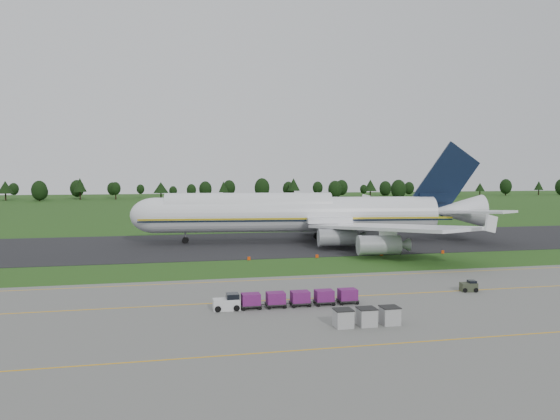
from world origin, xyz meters
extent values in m
plane|color=#214815|center=(0.00, 0.00, 0.00)|extent=(600.00, 600.00, 0.00)
cube|color=slate|center=(0.00, -34.00, 0.03)|extent=(300.00, 52.00, 0.06)
cube|color=black|center=(0.00, 28.00, 0.04)|extent=(300.00, 40.00, 0.08)
cube|color=#E9A40D|center=(0.00, -22.00, 0.07)|extent=(300.00, 0.25, 0.01)
cube|color=#E9A40D|center=(0.00, -40.00, 0.07)|extent=(300.00, 0.20, 0.01)
cube|color=#E9A40D|center=(0.00, -10.00, 0.07)|extent=(120.00, 0.20, 0.01)
cylinder|color=black|center=(-97.00, 226.30, 1.87)|extent=(0.70, 0.70, 3.74)
cone|color=black|center=(-97.00, 226.30, 7.06)|extent=(7.80, 7.80, 6.64)
cylinder|color=black|center=(-78.31, 216.13, 1.80)|extent=(0.70, 0.70, 3.59)
sphere|color=black|center=(-78.31, 216.13, 5.49)|extent=(7.86, 7.86, 7.86)
cylinder|color=black|center=(-60.10, 227.79, 2.13)|extent=(0.70, 0.70, 4.26)
cone|color=black|center=(-60.10, 227.79, 8.04)|extent=(6.91, 6.91, 7.57)
cylinder|color=black|center=(-41.35, 225.03, 1.98)|extent=(0.70, 0.70, 3.97)
sphere|color=black|center=(-41.35, 225.03, 6.06)|extent=(5.35, 5.35, 5.35)
cylinder|color=black|center=(-17.29, 224.39, 1.71)|extent=(0.70, 0.70, 3.41)
cone|color=black|center=(-17.29, 224.39, 6.44)|extent=(8.26, 8.26, 6.07)
cylinder|color=black|center=(-0.56, 226.12, 1.59)|extent=(0.70, 0.70, 3.17)
sphere|color=black|center=(-0.56, 226.12, 4.85)|extent=(5.28, 5.28, 5.28)
cylinder|color=black|center=(17.53, 226.63, 1.74)|extent=(0.70, 0.70, 3.49)
cone|color=black|center=(17.53, 226.63, 6.59)|extent=(5.58, 5.58, 6.20)
cylinder|color=black|center=(39.37, 224.04, 1.92)|extent=(0.70, 0.70, 3.84)
sphere|color=black|center=(39.37, 224.04, 5.86)|extent=(8.65, 8.65, 8.65)
cylinder|color=black|center=(58.18, 224.92, 2.06)|extent=(0.70, 0.70, 4.12)
cone|color=black|center=(58.18, 224.92, 7.78)|extent=(7.51, 7.51, 7.32)
cylinder|color=black|center=(81.62, 219.43, 1.58)|extent=(0.70, 0.70, 3.16)
sphere|color=black|center=(81.62, 219.43, 4.83)|extent=(7.94, 7.94, 7.94)
cylinder|color=black|center=(102.68, 217.56, 1.91)|extent=(0.70, 0.70, 3.83)
cone|color=black|center=(102.68, 217.56, 7.23)|extent=(7.52, 7.52, 6.80)
cylinder|color=black|center=(121.99, 221.06, 1.50)|extent=(0.70, 0.70, 3.01)
sphere|color=black|center=(121.99, 221.06, 4.60)|extent=(8.99, 8.99, 8.99)
cylinder|color=black|center=(142.18, 219.07, 2.15)|extent=(0.70, 0.70, 4.29)
cone|color=black|center=(142.18, 219.07, 8.11)|extent=(7.31, 7.31, 7.63)
cylinder|color=black|center=(159.09, 219.97, 1.75)|extent=(0.70, 0.70, 3.50)
sphere|color=black|center=(159.09, 219.97, 5.34)|extent=(6.94, 6.94, 6.94)
cylinder|color=black|center=(179.61, 226.22, 1.47)|extent=(0.70, 0.70, 2.93)
cone|color=black|center=(179.61, 226.22, 5.54)|extent=(5.94, 5.94, 5.21)
cylinder|color=black|center=(197.93, 226.26, 1.87)|extent=(0.70, 0.70, 3.74)
sphere|color=black|center=(197.93, 226.26, 5.71)|extent=(7.42, 7.42, 7.42)
cylinder|color=black|center=(222.51, 226.99, 1.65)|extent=(0.70, 0.70, 3.29)
cone|color=black|center=(222.51, 226.99, 6.22)|extent=(5.71, 5.71, 5.85)
cylinder|color=white|center=(11.58, 29.28, 5.96)|extent=(60.09, 14.18, 7.40)
cylinder|color=white|center=(1.37, 30.45, 7.71)|extent=(35.39, 9.74, 5.77)
sphere|color=white|center=(-18.04, 32.69, 5.96)|extent=(7.40, 7.40, 7.40)
cone|color=white|center=(46.82, 25.22, 6.48)|extent=(12.04, 8.28, 7.03)
cube|color=gold|center=(11.16, 25.58, 5.35)|extent=(65.38, 7.60, 0.36)
cube|color=white|center=(23.07, 8.18, 5.04)|extent=(21.32, 36.39, 0.57)
cube|color=white|center=(27.57, 47.20, 5.04)|extent=(27.49, 35.00, 0.57)
cylinder|color=gray|center=(16.17, 15.71, 2.47)|extent=(7.53, 4.09, 3.29)
cylinder|color=gray|center=(19.80, 3.90, 2.47)|extent=(7.53, 4.09, 3.29)
cylinder|color=gray|center=(19.14, 41.45, 2.47)|extent=(7.53, 4.09, 3.29)
cylinder|color=gray|center=(25.36, 52.12, 2.47)|extent=(7.53, 4.09, 3.29)
cube|color=black|center=(44.28, 25.51, 13.40)|extent=(14.96, 2.28, 16.51)
cube|color=white|center=(47.47, 17.38, 6.79)|extent=(10.85, 14.50, 0.46)
cube|color=white|center=(49.24, 32.70, 6.79)|extent=(12.76, 13.98, 0.46)
cylinder|color=slate|center=(-11.91, 31.99, 1.13)|extent=(0.37, 0.37, 2.26)
cylinder|color=black|center=(-11.91, 31.99, 0.67)|extent=(1.43, 1.07, 1.34)
cylinder|color=slate|center=(17.18, 23.97, 1.13)|extent=(0.37, 0.37, 2.26)
cylinder|color=black|center=(17.18, 23.97, 0.67)|extent=(1.43, 1.07, 1.34)
cylinder|color=slate|center=(18.24, 33.17, 1.13)|extent=(0.37, 0.37, 2.26)
cylinder|color=black|center=(18.24, 33.17, 0.67)|extent=(1.43, 1.07, 1.34)
cube|color=silver|center=(-9.88, -25.30, 0.67)|extent=(2.90, 1.56, 1.23)
cylinder|color=black|center=(-10.88, -26.08, 0.39)|extent=(0.67, 0.25, 0.67)
cube|color=black|center=(-7.21, -25.30, 0.45)|extent=(2.23, 1.67, 0.13)
cube|color=#5D1858|center=(-7.21, -25.30, 1.12)|extent=(2.01, 1.56, 1.23)
cylinder|color=black|center=(-8.10, -26.08, 0.25)|extent=(0.38, 0.17, 0.38)
cube|color=black|center=(-4.42, -25.30, 0.45)|extent=(2.23, 1.67, 0.13)
cube|color=#5D1858|center=(-4.42, -25.30, 1.12)|extent=(2.01, 1.56, 1.23)
cylinder|color=black|center=(-5.31, -26.08, 0.25)|extent=(0.38, 0.17, 0.38)
cube|color=black|center=(-1.64, -25.30, 0.45)|extent=(2.23, 1.67, 0.13)
cube|color=#5D1858|center=(-1.64, -25.30, 1.12)|extent=(2.01, 1.56, 1.23)
cylinder|color=black|center=(-2.53, -26.08, 0.25)|extent=(0.38, 0.17, 0.38)
cube|color=black|center=(1.15, -25.30, 0.45)|extent=(2.23, 1.67, 0.13)
cube|color=#5D1858|center=(1.15, -25.30, 1.12)|extent=(2.01, 1.56, 1.23)
cylinder|color=black|center=(0.26, -26.08, 0.25)|extent=(0.38, 0.17, 0.38)
cube|color=black|center=(3.93, -25.30, 0.45)|extent=(2.23, 1.67, 0.13)
cube|color=#5D1858|center=(3.93, -25.30, 1.12)|extent=(2.01, 1.56, 1.23)
cylinder|color=black|center=(3.04, -26.08, 0.25)|extent=(0.38, 0.17, 0.38)
cylinder|color=black|center=(-9.88, -25.30, 0.39)|extent=(0.67, 0.25, 0.67)
cube|color=#333928|center=(20.85, -22.53, 0.61)|extent=(2.15, 1.48, 1.10)
cylinder|color=black|center=(20.15, -23.13, 0.34)|extent=(0.56, 0.20, 0.56)
cylinder|color=black|center=(21.54, -21.93, 0.34)|extent=(0.56, 0.20, 0.56)
cube|color=#A2A2A2|center=(0.37, -34.24, 0.90)|extent=(1.67, 1.67, 1.67)
cube|color=black|center=(0.37, -34.24, 1.77)|extent=(1.78, 1.78, 0.08)
cube|color=#A2A2A2|center=(2.77, -34.24, 0.90)|extent=(1.67, 1.67, 1.67)
cube|color=black|center=(2.77, -34.24, 1.77)|extent=(1.78, 1.78, 0.08)
cube|color=#A2A2A2|center=(5.17, -34.24, 0.90)|extent=(1.67, 1.67, 1.67)
cube|color=black|center=(5.17, -34.24, 1.77)|extent=(1.78, 1.78, 0.08)
cube|color=#E13E07|center=(-2.26, 7.50, 0.30)|extent=(0.50, 0.12, 0.60)
cube|color=black|center=(-2.26, 7.50, 0.02)|extent=(0.30, 0.30, 0.04)
cube|color=#E13E07|center=(9.76, 7.50, 0.30)|extent=(0.50, 0.12, 0.60)
cube|color=black|center=(9.76, 7.50, 0.02)|extent=(0.30, 0.30, 0.04)
cube|color=#E13E07|center=(21.79, 7.50, 0.30)|extent=(0.50, 0.12, 0.60)
cube|color=black|center=(21.79, 7.50, 0.02)|extent=(0.30, 0.30, 0.04)
cube|color=#E13E07|center=(33.81, 7.50, 0.30)|extent=(0.50, 0.12, 0.60)
cube|color=black|center=(33.81, 7.50, 0.02)|extent=(0.30, 0.30, 0.04)
camera|label=1|loc=(-16.49, -83.43, 15.00)|focal=35.00mm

